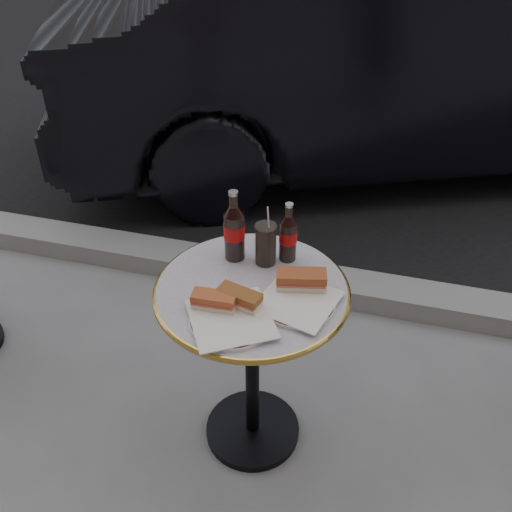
% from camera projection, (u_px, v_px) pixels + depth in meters
% --- Properties ---
extents(ground, '(80.00, 80.00, 0.00)m').
position_uv_depth(ground, '(253.00, 431.00, 2.23)').
color(ground, gray).
rests_on(ground, ground).
extents(asphalt_road, '(40.00, 8.00, 0.00)m').
position_uv_depth(asphalt_road, '(377.00, 50.00, 6.09)').
color(asphalt_road, black).
rests_on(asphalt_road, ground).
extents(curb, '(40.00, 0.20, 0.12)m').
position_uv_depth(curb, '(300.00, 281.00, 2.89)').
color(curb, gray).
rests_on(curb, ground).
extents(bistro_table, '(0.62, 0.62, 0.73)m').
position_uv_depth(bistro_table, '(252.00, 367.00, 2.01)').
color(bistro_table, '#BAB2C4').
rests_on(bistro_table, ground).
extents(plate_left, '(0.31, 0.31, 0.01)m').
position_uv_depth(plate_left, '(231.00, 321.00, 1.66)').
color(plate_left, silver).
rests_on(plate_left, bistro_table).
extents(plate_right, '(0.30, 0.30, 0.01)m').
position_uv_depth(plate_right, '(298.00, 303.00, 1.72)').
color(plate_right, silver).
rests_on(plate_right, bistro_table).
extents(sandwich_left_a, '(0.13, 0.07, 0.05)m').
position_uv_depth(sandwich_left_a, '(214.00, 301.00, 1.68)').
color(sandwich_left_a, '#B5542E').
rests_on(sandwich_left_a, plate_left).
extents(sandwich_left_b, '(0.14, 0.09, 0.05)m').
position_uv_depth(sandwich_left_b, '(239.00, 298.00, 1.69)').
color(sandwich_left_b, brown).
rests_on(sandwich_left_b, plate_left).
extents(sandwich_right, '(0.17, 0.10, 0.05)m').
position_uv_depth(sandwich_right, '(301.00, 280.00, 1.75)').
color(sandwich_right, '#A44B29').
rests_on(sandwich_right, plate_right).
extents(cola_bottle_left, '(0.09, 0.09, 0.25)m').
position_uv_depth(cola_bottle_left, '(234.00, 225.00, 1.84)').
color(cola_bottle_left, black).
rests_on(cola_bottle_left, bistro_table).
extents(cola_bottle_right, '(0.06, 0.06, 0.21)m').
position_uv_depth(cola_bottle_right, '(288.00, 232.00, 1.85)').
color(cola_bottle_right, black).
rests_on(cola_bottle_right, bistro_table).
extents(cola_glass, '(0.08, 0.08, 0.15)m').
position_uv_depth(cola_glass, '(266.00, 244.00, 1.85)').
color(cola_glass, black).
rests_on(cola_glass, bistro_table).
extents(parked_car, '(3.21, 4.73, 1.47)m').
position_uv_depth(parked_car, '(405.00, 51.00, 3.70)').
color(parked_car, black).
rests_on(parked_car, ground).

